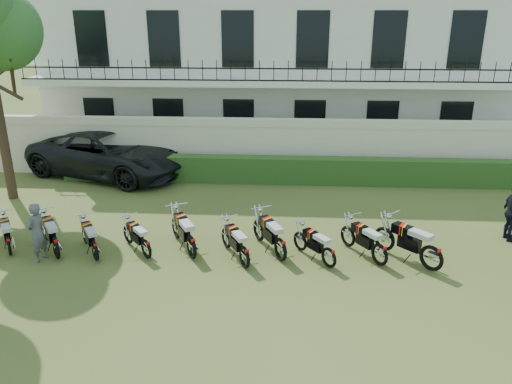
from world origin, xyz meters
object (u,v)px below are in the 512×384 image
(motorcycle_3, at_px, (146,244))
(motorcycle_4, at_px, (191,241))
(motorcycle_9, at_px, (432,252))
(suv, at_px, (108,154))
(motorcycle_1, at_px, (55,243))
(motorcycle_7, at_px, (329,253))
(motorcycle_8, at_px, (380,249))
(motorcycle_6, at_px, (281,244))
(motorcycle_2, at_px, (95,246))
(inspector, at_px, (37,233))
(motorcycle_0, at_px, (8,241))
(motorcycle_5, at_px, (244,252))

(motorcycle_3, height_order, motorcycle_4, motorcycle_4)
(motorcycle_9, xyz_separation_m, suv, (-10.65, 7.21, 0.35))
(motorcycle_1, relative_size, motorcycle_9, 0.98)
(motorcycle_1, distance_m, suv, 7.21)
(motorcycle_7, xyz_separation_m, motorcycle_8, (1.30, 0.19, 0.04))
(motorcycle_6, bearing_deg, motorcycle_2, 155.49)
(motorcycle_1, height_order, suv, suv)
(motorcycle_1, relative_size, motorcycle_7, 1.15)
(motorcycle_3, xyz_separation_m, motorcycle_4, (1.19, 0.07, 0.09))
(motorcycle_2, distance_m, motorcycle_9, 8.59)
(motorcycle_1, xyz_separation_m, motorcycle_9, (9.66, -0.08, 0.05))
(motorcycle_1, bearing_deg, inspector, 156.54)
(motorcycle_2, bearing_deg, motorcycle_0, 142.89)
(motorcycle_2, height_order, inspector, inspector)
(motorcycle_7, relative_size, motorcycle_8, 0.87)
(suv, bearing_deg, inspector, -155.83)
(motorcycle_4, xyz_separation_m, motorcycle_5, (1.43, -0.42, -0.05))
(motorcycle_3, xyz_separation_m, motorcycle_7, (4.75, -0.21, 0.00))
(suv, xyz_separation_m, inspector, (0.58, -7.22, -0.09))
(suv, height_order, inspector, suv)
(motorcycle_8, height_order, suv, suv)
(motorcycle_9, bearing_deg, motorcycle_8, 128.36)
(motorcycle_1, bearing_deg, motorcycle_5, -37.79)
(suv, bearing_deg, motorcycle_2, -144.45)
(motorcycle_0, xyz_separation_m, motorcycle_5, (6.32, -0.31, 0.04))
(motorcycle_8, xyz_separation_m, motorcycle_9, (1.24, -0.21, 0.07))
(motorcycle_8, distance_m, motorcycle_9, 1.26)
(motorcycle_9, bearing_deg, motorcycle_0, 136.82)
(motorcycle_6, height_order, inspector, inspector)
(motorcycle_7, distance_m, suv, 10.85)
(motorcycle_6, distance_m, motorcycle_9, 3.78)
(motorcycle_9, height_order, inspector, inspector)
(inspector, bearing_deg, motorcycle_2, 105.50)
(motorcycle_4, distance_m, motorcycle_8, 4.87)
(motorcycle_2, bearing_deg, motorcycle_6, -30.13)
(motorcycle_5, relative_size, inspector, 1.05)
(motorcycle_8, distance_m, inspector, 8.84)
(motorcycle_7, bearing_deg, motorcycle_6, 129.53)
(motorcycle_0, bearing_deg, inspector, -44.02)
(motorcycle_6, relative_size, motorcycle_9, 1.10)
(motorcycle_3, bearing_deg, motorcycle_9, -42.51)
(motorcycle_2, xyz_separation_m, suv, (-2.06, 7.18, 0.45))
(motorcycle_4, relative_size, motorcycle_6, 1.02)
(motorcycle_0, relative_size, motorcycle_4, 0.81)
(motorcycle_4, xyz_separation_m, motorcycle_7, (3.56, -0.28, -0.08))
(motorcycle_3, distance_m, suv, 7.76)
(motorcycle_5, xyz_separation_m, motorcycle_6, (0.90, 0.43, 0.04))
(motorcycle_8, distance_m, suv, 11.74)
(motorcycle_2, height_order, motorcycle_6, motorcycle_6)
(motorcycle_5, bearing_deg, motorcycle_2, 149.71)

